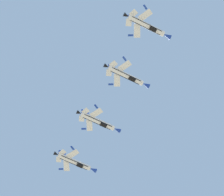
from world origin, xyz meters
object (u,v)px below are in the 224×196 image
object	(u,v)px
fighter_jet_left_wing	(98,121)
fighter_jet_right_wing	(126,76)
fighter_jet_left_outer	(147,26)
fighter_jet_lead	(75,162)

from	to	relation	value
fighter_jet_left_wing	fighter_jet_right_wing	bearing A→B (deg)	2.01
fighter_jet_left_outer	fighter_jet_left_wing	bearing A→B (deg)	178.06
fighter_jet_left_wing	fighter_jet_left_outer	bearing A→B (deg)	-1.94
fighter_jet_lead	fighter_jet_left_wing	xyz separation A→B (m)	(3.77, -16.97, 0.55)
fighter_jet_right_wing	fighter_jet_left_outer	size ratio (longest dim) A/B	1.00
fighter_jet_lead	fighter_jet_right_wing	world-z (taller)	fighter_jet_lead
fighter_jet_left_wing	fighter_jet_left_outer	xyz separation A→B (m)	(5.68, -35.35, -0.52)
fighter_jet_right_wing	fighter_jet_left_outer	bearing A→B (deg)	-6.29
fighter_jet_left_wing	fighter_jet_left_outer	size ratio (longest dim) A/B	1.00
fighter_jet_left_wing	fighter_jet_lead	bearing A→B (deg)	-178.54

